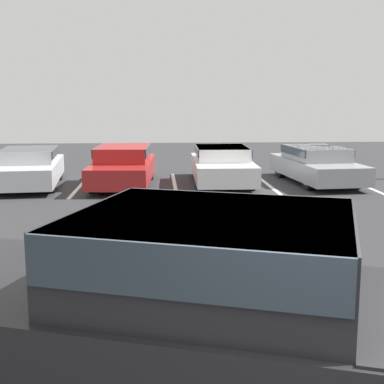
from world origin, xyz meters
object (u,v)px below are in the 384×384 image
at_px(parked_sedan_d, 316,163).
at_px(parked_sedan_a, 29,166).
at_px(parked_sedan_c, 222,164).
at_px(parked_sedan_b, 123,165).
at_px(pickup_truck, 250,323).

bearing_deg(parked_sedan_d, parked_sedan_a, -94.26).
relative_size(parked_sedan_a, parked_sedan_c, 1.02).
bearing_deg(parked_sedan_a, parked_sedan_b, 83.04).
distance_m(parked_sedan_a, parked_sedan_c, 6.07).
relative_size(pickup_truck, parked_sedan_a, 1.44).
xyz_separation_m(parked_sedan_a, parked_sedan_c, (6.07, 0.20, 0.00)).
bearing_deg(parked_sedan_d, parked_sedan_b, -93.13).
distance_m(parked_sedan_c, parked_sedan_d, 3.08).
distance_m(pickup_truck, parked_sedan_a, 13.62).
xyz_separation_m(parked_sedan_b, parked_sedan_d, (6.23, 0.24, -0.03)).
height_order(parked_sedan_a, parked_sedan_d, parked_sedan_a).
relative_size(parked_sedan_b, parked_sedan_c, 1.02).
xyz_separation_m(parked_sedan_a, parked_sedan_d, (9.15, 0.17, -0.00)).
bearing_deg(parked_sedan_a, pickup_truck, 14.91).
bearing_deg(parked_sedan_d, parked_sedan_c, -95.90).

